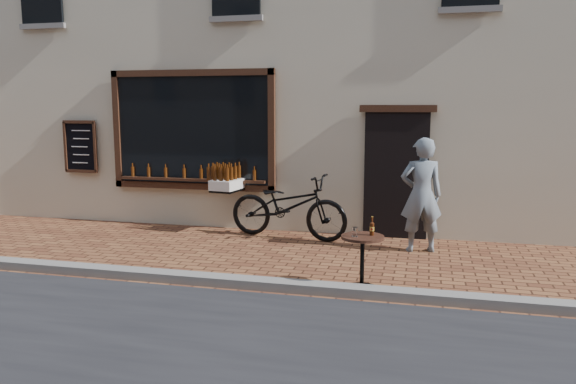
# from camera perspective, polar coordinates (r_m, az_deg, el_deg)

# --- Properties ---
(ground) EXTENTS (90.00, 90.00, 0.00)m
(ground) POSITION_cam_1_polar(r_m,az_deg,el_deg) (7.24, -6.40, -9.92)
(ground) COLOR #5B301D
(ground) RESTS_ON ground
(kerb) EXTENTS (90.00, 0.25, 0.12)m
(kerb) POSITION_cam_1_polar(r_m,az_deg,el_deg) (7.40, -5.86, -9.00)
(kerb) COLOR slate
(kerb) RESTS_ON ground
(cargo_bicycle) EXTENTS (2.64, 1.07, 1.22)m
(cargo_bicycle) POSITION_cam_1_polar(r_m,az_deg,el_deg) (9.83, -0.24, -1.35)
(cargo_bicycle) COLOR black
(cargo_bicycle) RESTS_ON ground
(bistro_table) EXTENTS (0.54, 0.54, 0.93)m
(bistro_table) POSITION_cam_1_polar(r_m,az_deg,el_deg) (7.17, 7.59, -5.98)
(bistro_table) COLOR black
(bistro_table) RESTS_ON ground
(pedestrian) EXTENTS (0.75, 0.58, 1.82)m
(pedestrian) POSITION_cam_1_polar(r_m,az_deg,el_deg) (9.12, 13.39, -0.30)
(pedestrian) COLOR slate
(pedestrian) RESTS_ON ground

